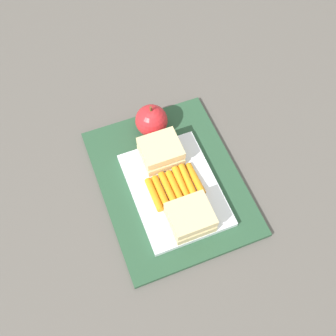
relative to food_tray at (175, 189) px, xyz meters
name	(u,v)px	position (x,y,z in m)	size (l,w,h in m)	color
ground_plane	(170,183)	(0.03, 0.00, -0.02)	(2.40, 2.40, 0.00)	#56514C
lunchbag_mat	(170,182)	(0.03, 0.00, -0.01)	(0.36, 0.28, 0.01)	#284C33
food_tray	(175,189)	(0.00, 0.00, 0.00)	(0.23, 0.17, 0.01)	white
sandwich_half_left	(190,217)	(-0.08, 0.00, 0.03)	(0.07, 0.08, 0.04)	#DBC189
sandwich_half_right	(161,152)	(0.08, 0.00, 0.03)	(0.07, 0.08, 0.04)	#DBC189
carrot_sticks_bundle	(175,186)	(0.00, 0.00, 0.01)	(0.08, 0.10, 0.02)	orange
apple	(151,121)	(0.16, -0.01, 0.03)	(0.07, 0.07, 0.08)	red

